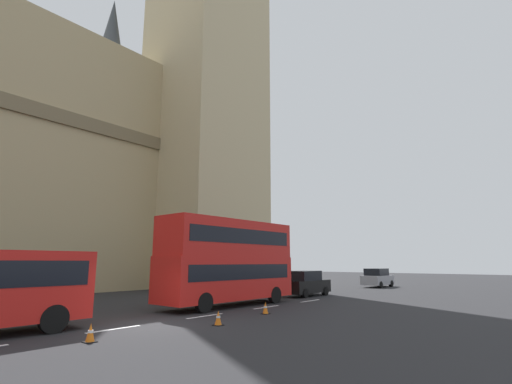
{
  "coord_description": "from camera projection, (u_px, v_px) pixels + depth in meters",
  "views": [
    {
      "loc": [
        -9.16,
        -13.68,
        2.5
      ],
      "look_at": [
        11.87,
        4.09,
        7.65
      ],
      "focal_mm": 26.34,
      "sensor_mm": 36.0,
      "label": 1
    }
  ],
  "objects": [
    {
      "name": "traffic_cone_middle",
      "position": [
        218.0,
        318.0,
        15.04
      ],
      "size": [
        0.36,
        0.36,
        0.58
      ],
      "color": "black",
      "rests_on": "ground_plane"
    },
    {
      "name": "ground_plane",
      "position": [
        143.0,
        325.0,
        15.1
      ],
      "size": [
        160.0,
        160.0,
        0.0
      ],
      "primitive_type": "plane",
      "color": "#262628"
    },
    {
      "name": "sedan_lead",
      "position": [
        305.0,
        284.0,
        28.13
      ],
      "size": [
        4.4,
        1.86,
        1.85
      ],
      "color": "black",
      "rests_on": "ground_plane"
    },
    {
      "name": "traffic_cone_east",
      "position": [
        265.0,
        308.0,
        18.34
      ],
      "size": [
        0.36,
        0.36,
        0.58
      ],
      "color": "black",
      "rests_on": "ground_plane"
    },
    {
      "name": "sedan_trailing",
      "position": [
        377.0,
        278.0,
        38.27
      ],
      "size": [
        4.4,
        1.86,
        1.85
      ],
      "color": "gray",
      "rests_on": "ground_plane"
    },
    {
      "name": "double_decker_bus",
      "position": [
        229.0,
        258.0,
        22.07
      ],
      "size": [
        9.09,
        2.54,
        4.9
      ],
      "color": "red",
      "rests_on": "ground_plane"
    },
    {
      "name": "traffic_cone_west",
      "position": [
        90.0,
        333.0,
        11.89
      ],
      "size": [
        0.36,
        0.36,
        0.58
      ],
      "color": "black",
      "rests_on": "ground_plane"
    },
    {
      "name": "lane_centre_marking",
      "position": [
        114.0,
        329.0,
        14.14
      ],
      "size": [
        29.8,
        0.16,
        0.01
      ],
      "color": "silver",
      "rests_on": "ground_plane"
    }
  ]
}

